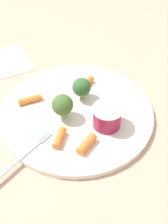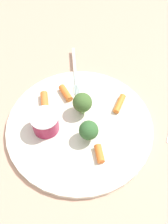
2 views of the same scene
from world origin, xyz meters
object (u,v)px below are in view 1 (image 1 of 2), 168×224
(broccoli_floret_1, at_px, (82,87))
(carrot_stick_0, at_px, (87,144))
(plate, at_px, (77,112))
(carrot_stick_3, at_px, (30,100))
(broccoli_floret_0, at_px, (63,105))
(carrot_stick_1, at_px, (59,138))
(napkin, at_px, (2,63))
(fork, at_px, (19,159))
(sauce_cup, at_px, (107,117))
(carrot_stick_2, at_px, (87,82))

(broccoli_floret_1, relative_size, carrot_stick_0, 1.08)
(carrot_stick_0, bearing_deg, broccoli_floret_1, -176.14)
(plate, distance_m, carrot_stick_3, 0.10)
(broccoli_floret_0, bearing_deg, carrot_stick_1, -3.85)
(napkin, bearing_deg, fork, 16.59)
(sauce_cup, xyz_separation_m, napkin, (-0.22, -0.25, -0.03))
(broccoli_floret_0, xyz_separation_m, broccoli_floret_1, (-0.06, 0.04, -0.00))
(carrot_stick_0, distance_m, carrot_stick_3, 0.17)
(plate, height_order, broccoli_floret_1, broccoli_floret_1)
(broccoli_floret_1, distance_m, carrot_stick_2, 0.05)
(broccoli_floret_0, bearing_deg, carrot_stick_3, -121.64)
(broccoli_floret_1, bearing_deg, carrot_stick_1, -18.98)
(broccoli_floret_1, xyz_separation_m, carrot_stick_3, (0.01, -0.11, -0.02))
(broccoli_floret_1, distance_m, fork, 0.20)
(carrot_stick_2, bearing_deg, sauce_cup, 16.79)
(fork, distance_m, napkin, 0.32)
(plate, xyz_separation_m, carrot_stick_1, (0.08, -0.03, 0.01))
(plate, relative_size, carrot_stick_3, 6.40)
(broccoli_floret_0, height_order, broccoli_floret_1, broccoli_floret_0)
(carrot_stick_0, relative_size, carrot_stick_2, 1.27)
(carrot_stick_0, height_order, fork, carrot_stick_0)
(carrot_stick_1, bearing_deg, carrot_stick_2, 161.89)
(carrot_stick_1, distance_m, napkin, 0.31)
(plate, distance_m, carrot_stick_2, 0.09)
(sauce_cup, height_order, carrot_stick_0, sauce_cup)
(plate, bearing_deg, carrot_stick_1, -20.64)
(broccoli_floret_0, distance_m, broccoli_floret_1, 0.07)
(carrot_stick_3, height_order, fork, carrot_stick_3)
(plate, xyz_separation_m, sauce_cup, (0.04, 0.06, 0.03))
(sauce_cup, bearing_deg, carrot_stick_1, -65.63)
(sauce_cup, xyz_separation_m, carrot_stick_2, (-0.12, -0.04, -0.01))
(carrot_stick_0, bearing_deg, sauce_cup, 144.62)
(carrot_stick_1, bearing_deg, broccoli_floret_1, 161.02)
(broccoli_floret_0, relative_size, carrot_stick_2, 1.51)
(carrot_stick_0, xyz_separation_m, napkin, (-0.28, -0.21, -0.02))
(broccoli_floret_0, distance_m, carrot_stick_3, 0.09)
(carrot_stick_2, xyz_separation_m, fork, (0.20, -0.12, -0.01))
(sauce_cup, height_order, fork, sauce_cup)
(plate, xyz_separation_m, fork, (0.12, -0.10, 0.01))
(sauce_cup, relative_size, carrot_stick_2, 1.61)
(carrot_stick_0, relative_size, carrot_stick_3, 0.93)
(broccoli_floret_1, xyz_separation_m, napkin, (-0.14, -0.20, -0.04))
(plate, bearing_deg, carrot_stick_2, 164.44)
(napkin, bearing_deg, plate, 46.07)
(napkin, bearing_deg, broccoli_floret_1, 54.20)
(broccoli_floret_1, xyz_separation_m, carrot_stick_2, (-0.04, 0.01, -0.02))
(carrot_stick_1, height_order, fork, carrot_stick_1)
(plate, bearing_deg, napkin, -133.93)
(carrot_stick_1, bearing_deg, broccoli_floret_0, 176.15)
(plate, relative_size, sauce_cup, 5.47)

